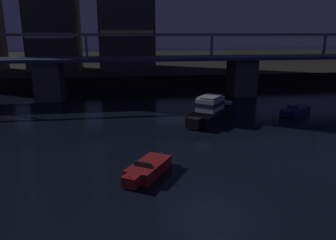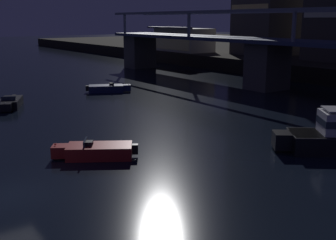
# 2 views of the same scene
# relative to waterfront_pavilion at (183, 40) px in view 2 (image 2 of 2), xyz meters

# --- Properties ---
(ground_plane) EXTENTS (400.00, 400.00, 0.00)m
(ground_plane) POSITION_rel_waterfront_pavilion_xyz_m (46.42, -46.14, -4.44)
(ground_plane) COLOR black
(waterfront_pavilion) EXTENTS (12.40, 7.40, 4.70)m
(waterfront_pavilion) POSITION_rel_waterfront_pavilion_xyz_m (0.00, 0.00, 0.00)
(waterfront_pavilion) COLOR #B2AD9E
(waterfront_pavilion) RESTS_ON far_riverbank
(speedboat_near_center) EXTENTS (3.31, 4.98, 1.16)m
(speedboat_near_center) POSITION_rel_waterfront_pavilion_xyz_m (22.54, -28.39, -4.02)
(speedboat_near_center) COLOR #19234C
(speedboat_near_center) RESTS_ON ground
(speedboat_near_right) EXTENTS (3.76, 4.81, 1.16)m
(speedboat_near_right) POSITION_rel_waterfront_pavilion_xyz_m (43.59, -40.21, -4.02)
(speedboat_near_right) COLOR maroon
(speedboat_near_right) RESTS_ON ground
(speedboat_mid_left) EXTENTS (4.99, 3.30, 1.16)m
(speedboat_mid_left) POSITION_rel_waterfront_pavilion_xyz_m (24.96, -40.17, -4.02)
(speedboat_mid_left) COLOR black
(speedboat_mid_left) RESTS_ON ground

